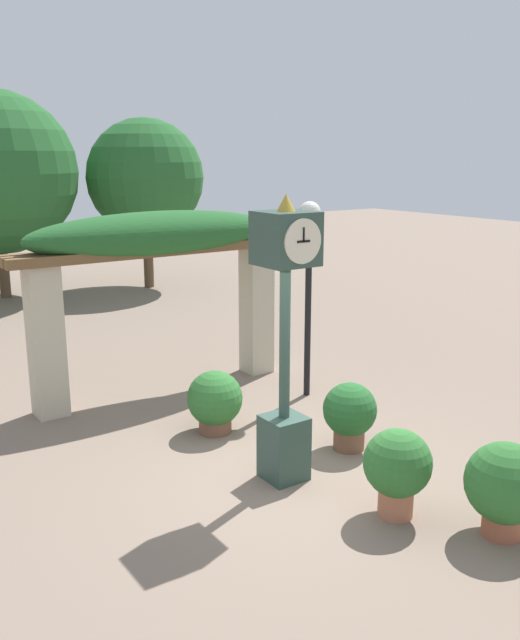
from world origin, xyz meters
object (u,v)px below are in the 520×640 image
(potted_plant_far_right, at_px, (350,413))
(pedestal_clock, at_px, (285,332))
(lamp_post, at_px, (309,255))
(potted_plant_far_left, at_px, (215,401))
(potted_plant_near_left, at_px, (397,467))
(potted_plant_near_right, at_px, (505,486))

(potted_plant_far_right, bearing_deg, pedestal_clock, -171.41)
(lamp_post, bearing_deg, pedestal_clock, -133.68)
(potted_plant_far_left, relative_size, lamp_post, 0.29)
(potted_plant_near_left, bearing_deg, potted_plant_near_right, -55.42)
(pedestal_clock, relative_size, potted_plant_far_left, 3.81)
(lamp_post, bearing_deg, potted_plant_near_left, -113.90)
(pedestal_clock, bearing_deg, potted_plant_near_left, -71.09)
(potted_plant_near_left, relative_size, potted_plant_near_right, 0.98)
(pedestal_clock, relative_size, lamp_post, 1.09)
(potted_plant_near_right, relative_size, potted_plant_far_right, 1.10)
(potted_plant_far_right, height_order, lamp_post, lamp_post)
(potted_plant_far_right, bearing_deg, potted_plant_near_right, -92.66)
(potted_plant_near_right, xyz_separation_m, potted_plant_far_right, (0.11, 2.45, -0.05))
(pedestal_clock, distance_m, potted_plant_far_left, 2.13)
(pedestal_clock, xyz_separation_m, potted_plant_near_right, (1.08, -2.27, -1.25))
(pedestal_clock, xyz_separation_m, lamp_post, (2.02, 2.11, 0.47))
(potted_plant_near_left, height_order, potted_plant_far_right, potted_plant_near_left)
(potted_plant_near_left, distance_m, lamp_post, 4.18)
(potted_plant_far_left, bearing_deg, potted_plant_far_right, -51.60)
(pedestal_clock, xyz_separation_m, potted_plant_far_right, (1.20, 0.18, -1.30))
(pedestal_clock, relative_size, potted_plant_near_left, 3.45)
(pedestal_clock, height_order, potted_plant_near_right, pedestal_clock)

